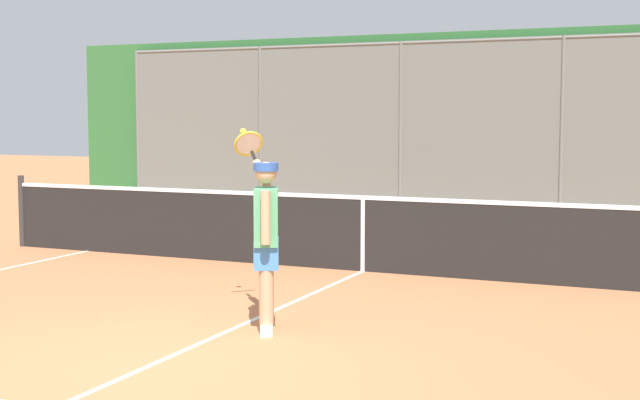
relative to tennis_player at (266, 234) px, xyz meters
The scene contains 4 objects.
ground_plane 1.72m from the tennis_player, 78.08° to the left, with size 60.00×60.00×0.00m, color #B76B42.
fence_backdrop 9.95m from the tennis_player, 88.23° to the right, with size 18.18×1.37×3.55m.
tennis_net 3.32m from the tennis_player, 84.68° to the right, with size 11.07×0.09×1.07m.
tennis_player is the anchor object (origin of this frame).
Camera 1 is at (-3.95, 5.67, 1.94)m, focal length 50.04 mm.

